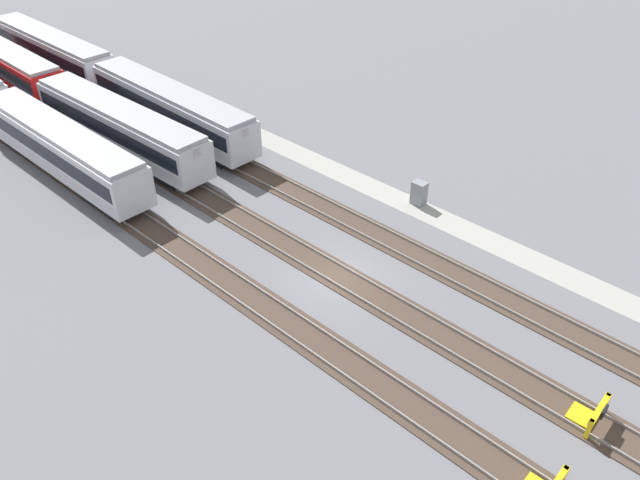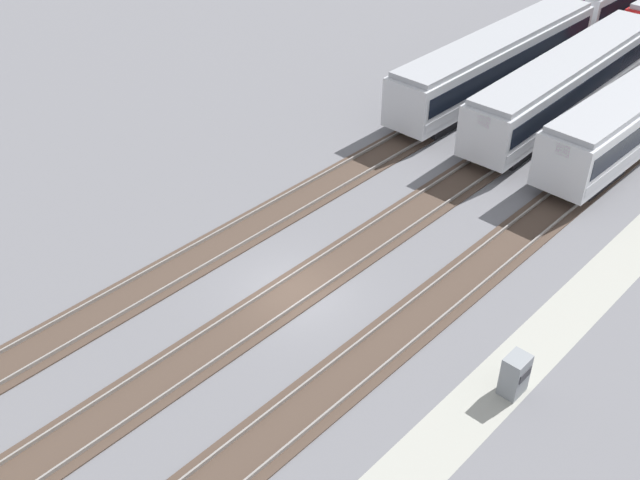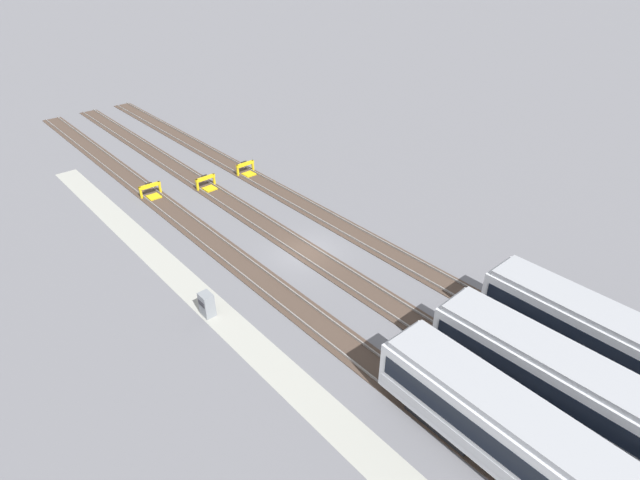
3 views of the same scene
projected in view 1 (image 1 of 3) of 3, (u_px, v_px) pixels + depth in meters
ground_plane at (340, 277)px, 34.76m from camera, size 400.00×400.00×0.00m
service_walkway at (431, 214)px, 39.90m from camera, size 54.00×2.00×0.01m
rail_track_nearest at (391, 241)px, 37.44m from camera, size 90.00×2.23×0.21m
rail_track_near_inner at (340, 277)px, 34.73m from camera, size 90.00×2.24×0.21m
rail_track_middle at (281, 318)px, 32.02m from camera, size 90.00×2.23×0.21m
subway_car_front_row_leftmost at (120, 127)px, 45.61m from camera, size 18.06×3.25×3.70m
subway_car_front_row_centre at (62, 148)px, 42.90m from camera, size 18.01×2.90×3.70m
subway_car_front_row_right_inner at (51, 51)px, 58.91m from camera, size 18.01×2.93×3.70m
subway_car_front_row_rightmost at (4, 64)px, 56.11m from camera, size 18.04×3.12×3.70m
subway_car_back_row_leftmost at (171, 108)px, 48.29m from camera, size 18.05×3.17×3.70m
bumper_stop_near_inner_track at (591, 414)px, 26.51m from camera, size 1.37×2.01×1.22m
electrical_cabinet at (419, 193)px, 40.48m from camera, size 0.90×0.73×1.60m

